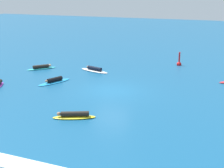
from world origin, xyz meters
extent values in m
plane|color=navy|center=(0.00, 0.00, 0.00)|extent=(120.00, 120.00, 0.00)
ellipsoid|color=yellow|center=(-0.13, -5.54, 0.05)|extent=(2.47, 1.58, 0.11)
cylinder|color=black|center=(-0.08, -5.52, 0.26)|extent=(1.58, 0.94, 0.30)
sphere|color=#A37556|center=(-0.91, -5.90, 0.28)|extent=(0.29, 0.29, 0.22)
ellipsoid|color=#1E8CD1|center=(-5.00, 0.23, 0.04)|extent=(1.84, 3.00, 0.08)
cylinder|color=black|center=(-4.98, 0.28, 0.25)|extent=(0.82, 1.34, 0.34)
sphere|color=#A37556|center=(-5.27, -0.43, 0.27)|extent=(0.27, 0.27, 0.20)
ellipsoid|color=white|center=(-3.57, 4.68, 0.05)|extent=(3.09, 1.56, 0.10)
cylinder|color=black|center=(-3.52, 4.67, 0.27)|extent=(1.51, 0.74, 0.33)
sphere|color=#A37556|center=(-4.34, 4.91, 0.29)|extent=(0.26, 0.26, 0.21)
ellipsoid|color=#33C6CC|center=(-8.45, 3.61, 0.05)|extent=(2.25, 2.43, 0.09)
cylinder|color=black|center=(-8.49, 3.57, 0.25)|extent=(1.20, 1.29, 0.31)
sphere|color=tan|center=(-7.92, 4.21, 0.27)|extent=(0.36, 0.36, 0.25)
sphere|color=red|center=(3.10, 9.83, 0.11)|extent=(0.45, 0.45, 0.45)
cylinder|color=red|center=(3.10, 9.83, 0.64)|extent=(0.16, 0.16, 1.29)
cube|color=white|center=(0.00, -10.99, 0.09)|extent=(23.73, 0.90, 0.18)
camera|label=1|loc=(7.98, -20.11, 6.99)|focal=50.22mm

